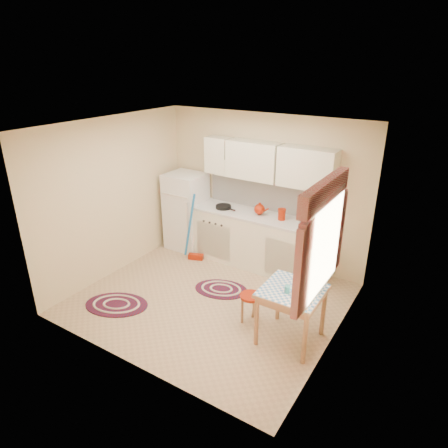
% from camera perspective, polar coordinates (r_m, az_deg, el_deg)
% --- Properties ---
extents(room_shell, '(3.64, 3.60, 2.52)m').
position_cam_1_polar(room_shell, '(5.38, 0.63, 4.40)').
color(room_shell, tan).
rests_on(room_shell, ground).
extents(fridge, '(0.65, 0.60, 1.40)m').
position_cam_1_polar(fridge, '(7.28, -5.40, 1.82)').
color(fridge, white).
rests_on(fridge, ground).
extents(broom, '(0.30, 0.21, 1.20)m').
position_cam_1_polar(broom, '(6.81, -4.17, -0.57)').
color(broom, '#1D6AB5').
rests_on(broom, ground).
extents(base_cabinets, '(2.25, 0.60, 0.88)m').
position_cam_1_polar(base_cabinets, '(6.74, 4.30, -2.35)').
color(base_cabinets, white).
rests_on(base_cabinets, ground).
extents(countertop, '(2.27, 0.62, 0.04)m').
position_cam_1_polar(countertop, '(6.55, 4.42, 1.29)').
color(countertop, silver).
rests_on(countertop, base_cabinets).
extents(frying_pan, '(0.31, 0.31, 0.05)m').
position_cam_1_polar(frying_pan, '(6.77, -0.09, 2.47)').
color(frying_pan, black).
rests_on(frying_pan, countertop).
extents(red_kettle, '(0.23, 0.21, 0.20)m').
position_cam_1_polar(red_kettle, '(6.48, 5.09, 2.12)').
color(red_kettle, '#941C05').
rests_on(red_kettle, countertop).
extents(red_canister, '(0.14, 0.14, 0.16)m').
position_cam_1_polar(red_canister, '(6.33, 8.24, 1.29)').
color(red_canister, '#941C05').
rests_on(red_canister, countertop).
extents(table, '(0.72, 0.72, 0.72)m').
position_cam_1_polar(table, '(5.10, 9.49, -12.70)').
color(table, tan).
rests_on(table, ground).
extents(stool, '(0.29, 0.29, 0.42)m').
position_cam_1_polar(stool, '(5.42, 3.81, -11.96)').
color(stool, '#941C05').
rests_on(stool, ground).
extents(coffee_pot, '(0.19, 0.18, 0.31)m').
position_cam_1_polar(coffee_pot, '(4.86, 12.81, -7.69)').
color(coffee_pot, teal).
rests_on(coffee_pot, table).
extents(mug, '(0.08, 0.08, 0.10)m').
position_cam_1_polar(mug, '(4.80, 9.04, -9.22)').
color(mug, teal).
rests_on(mug, table).
extents(rug_center, '(0.94, 0.76, 0.02)m').
position_cam_1_polar(rug_center, '(6.19, -0.41, -9.29)').
color(rug_center, '#650B11').
rests_on(rug_center, ground).
extents(rug_left, '(1.08, 0.91, 0.02)m').
position_cam_1_polar(rug_left, '(6.04, -15.10, -11.05)').
color(rug_left, '#650B11').
rests_on(rug_left, ground).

